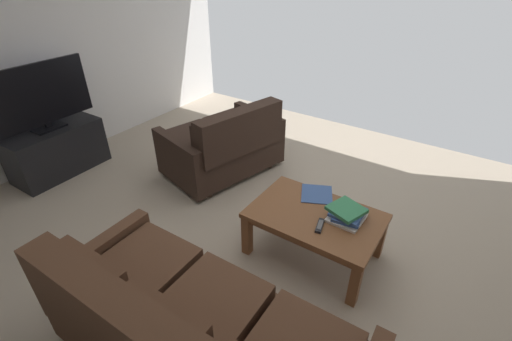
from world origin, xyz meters
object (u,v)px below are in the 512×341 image
Objects in this scene: book_stack at (347,213)px; tv_remote at (320,226)px; sofa_main at (193,338)px; flat_tv at (39,96)px; loose_magazine at (317,194)px; loveseat_near at (225,144)px; coffee_table at (315,221)px; tv_stand at (57,150)px.

book_stack is 0.24m from tv_remote.
sofa_main is 3.07m from flat_tv.
loose_magazine is (0.20, -0.37, -0.01)m from tv_remote.
book_stack is at bearing 161.37° from loveseat_near.
coffee_table is 3.74× the size of loose_magazine.
sofa_main is 1.30m from coffee_table.
flat_tv is at bearing 8.83° from book_stack.
tv_remote is at bearing 153.38° from loveseat_near.
sofa_main is at bearing 76.47° from book_stack.
flat_tv is 3.30m from book_stack.
book_stack reaches higher than loose_magazine.
book_stack is (-1.63, 0.55, 0.11)m from loveseat_near.
flat_tv reaches higher than tv_stand.
flat_tv is 3.65× the size of book_stack.
loose_magazine is (0.33, -0.16, -0.04)m from book_stack.
flat_tv reaches higher than book_stack.
tv_stand is 3.27m from book_stack.
tv_stand is (3.01, 0.42, -0.09)m from coffee_table.
book_stack is at bearing -103.53° from sofa_main.
flat_tv is at bearing 5.47° from tv_remote.
loose_magazine is at bearing -167.14° from flat_tv.
book_stack is (-0.33, -1.38, 0.11)m from sofa_main.
tv_stand is 6.00× the size of tv_remote.
tv_remote is at bearing -86.94° from loose_magazine.
sofa_main is 1.72× the size of flat_tv.
flat_tv is (-0.00, -0.00, 0.63)m from tv_stand.
flat_tv is at bearing 33.43° from loveseat_near.
loveseat_near is 1.99m from flat_tv.
flat_tv reaches higher than loveseat_near.
tv_stand reaches higher than book_stack.
loveseat_near is 1.40× the size of tv_stand.
flat_tv is at bearing -16.82° from sofa_main.
sofa_main is 1.89× the size of tv_stand.
book_stack is (-3.23, -0.50, 0.20)m from tv_stand.
sofa_main reaches higher than loveseat_near.
flat_tv is 6.61× the size of tv_remote.
sofa_main reaches higher than book_stack.
loveseat_near is 1.37× the size of coffee_table.
sofa_main is 1.19m from tv_remote.
flat_tv is at bearing -108.10° from tv_stand.
sofa_main is at bearing 124.05° from loveseat_near.
loose_magazine is at bearing -26.21° from book_stack.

